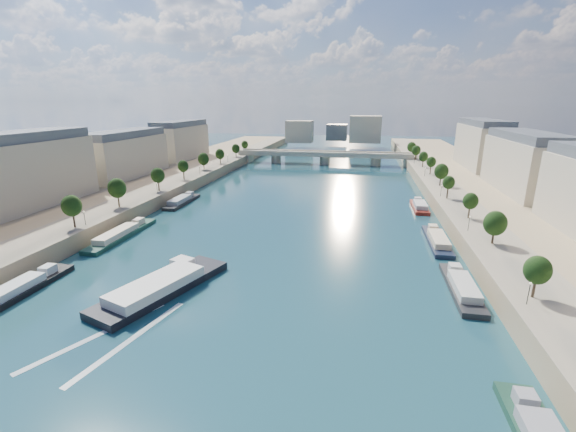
% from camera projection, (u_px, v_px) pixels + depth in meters
% --- Properties ---
extents(ground, '(700.00, 700.00, 0.00)m').
position_uv_depth(ground, '(288.00, 222.00, 129.00)').
color(ground, '#0C2935').
rests_on(ground, ground).
extents(quay_left, '(44.00, 520.00, 5.00)m').
position_uv_depth(quay_left, '(96.00, 204.00, 141.23)').
color(quay_left, '#9E8460').
rests_on(quay_left, ground).
extents(quay_right, '(44.00, 520.00, 5.00)m').
position_uv_depth(quay_right, '(523.00, 227.00, 115.33)').
color(quay_right, '#9E8460').
rests_on(quay_right, ground).
extents(pave_left, '(14.00, 520.00, 0.10)m').
position_uv_depth(pave_left, '(132.00, 199.00, 137.81)').
color(pave_left, gray).
rests_on(pave_left, quay_left).
extents(pave_right, '(14.00, 520.00, 0.10)m').
position_uv_depth(pave_right, '(471.00, 216.00, 117.29)').
color(pave_right, gray).
rests_on(pave_right, quay_right).
extents(trees_left, '(4.80, 268.80, 8.26)m').
position_uv_depth(trees_left, '(138.00, 183.00, 137.78)').
color(trees_left, '#382B1E').
rests_on(trees_left, ground).
extents(trees_right, '(4.80, 268.80, 8.26)m').
position_uv_depth(trees_right, '(459.00, 191.00, 125.51)').
color(trees_right, '#382B1E').
rests_on(trees_right, ground).
extents(lamps_left, '(0.36, 200.36, 4.28)m').
position_uv_depth(lamps_left, '(126.00, 199.00, 126.80)').
color(lamps_left, black).
rests_on(lamps_left, ground).
extents(lamps_right, '(0.36, 200.36, 4.28)m').
position_uv_depth(lamps_right, '(453.00, 203.00, 122.03)').
color(lamps_right, black).
rests_on(lamps_right, ground).
extents(buildings_left, '(16.00, 226.00, 23.20)m').
position_uv_depth(buildings_left, '(81.00, 160.00, 150.88)').
color(buildings_left, '#BFAF93').
rests_on(buildings_left, ground).
extents(buildings_right, '(16.00, 226.00, 23.20)m').
position_uv_depth(buildings_right, '(562.00, 175.00, 120.29)').
color(buildings_right, '#BFAF93').
rests_on(buildings_right, ground).
extents(skyline, '(79.00, 42.00, 22.00)m').
position_uv_depth(skyline, '(339.00, 130.00, 330.83)').
color(skyline, '#BFAF93').
rests_on(skyline, ground).
extents(bridge, '(112.00, 12.00, 8.15)m').
position_uv_depth(bridge, '(325.00, 156.00, 246.01)').
color(bridge, '#C1B79E').
rests_on(bridge, ground).
extents(tour_barge, '(19.00, 32.71, 4.28)m').
position_uv_depth(tour_barge, '(162.00, 287.00, 80.96)').
color(tour_barge, black).
rests_on(tour_barge, ground).
extents(wake, '(16.13, 25.64, 0.04)m').
position_uv_depth(wake, '(115.00, 337.00, 65.78)').
color(wake, silver).
rests_on(wake, ground).
extents(moored_barges_left, '(5.00, 163.01, 3.60)m').
position_uv_depth(moored_barges_left, '(36.00, 282.00, 84.10)').
color(moored_barges_left, black).
rests_on(moored_barges_left, ground).
extents(moored_barges_right, '(5.00, 158.54, 3.60)m').
position_uv_depth(moored_barges_right, '(467.00, 299.00, 76.89)').
color(moored_barges_right, black).
rests_on(moored_barges_right, ground).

